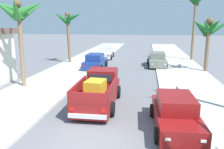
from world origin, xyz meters
The scene contains 14 objects.
ground_plane centered at (0.00, 0.00, 0.00)m, with size 160.00×160.00×0.00m, color slate.
sidewalk_left centered at (-5.39, 12.00, 0.06)m, with size 4.75×60.00×0.12m, color beige.
sidewalk_right centered at (5.39, 12.00, 0.06)m, with size 4.75×60.00×0.12m, color beige.
curb_left centered at (-4.41, 12.00, 0.05)m, with size 0.16×60.00×0.10m, color silver.
curb_right centered at (4.41, 12.00, 0.05)m, with size 0.16×60.00×0.10m, color silver.
pickup_truck centered at (-0.61, 4.46, 0.81)m, with size 2.29×5.25×1.80m.
car_left_near centered at (-3.41, 21.61, 0.71)m, with size 2.20×4.33×1.54m.
car_right_near centered at (3.40, 1.95, 0.71)m, with size 2.19×4.33×1.54m.
car_left_mid centered at (-3.17, 14.62, 0.71)m, with size 2.03×4.26×1.54m.
car_right_mid centered at (3.17, 16.87, 0.71)m, with size 2.14×4.31×1.54m.
palm_tree_left_fore centered at (-6.77, 7.16, 5.25)m, with size 3.54×3.59×6.26m.
palm_tree_right_mid centered at (7.66, 14.76, 4.09)m, with size 3.73×3.70×5.11m.
palm_tree_left_back centered at (-6.87, 17.28, 4.79)m, with size 3.46×3.09×5.87m.
palm_tree_right_back centered at (7.52, 21.43, 6.77)m, with size 3.39×3.52×8.14m.
Camera 1 is at (2.06, -7.69, 4.66)m, focal length 36.12 mm.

